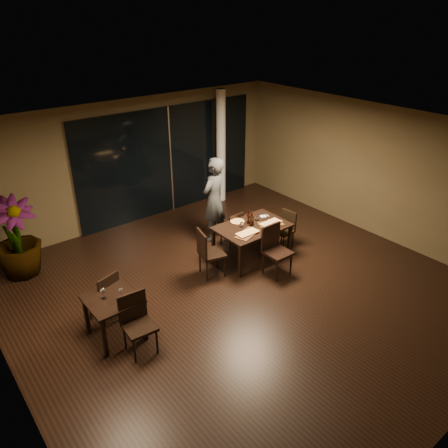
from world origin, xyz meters
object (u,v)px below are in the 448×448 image
chair_main_near (275,247)px  potted_plant (16,238)px  chair_side_far (106,294)px  bottle_c (249,217)px  chair_main_right (285,227)px  chair_main_far (233,228)px  chair_side_near (137,320)px  main_table (252,229)px  side_table (113,305)px  chair_main_left (208,251)px  diner (214,200)px  bottle_b (252,219)px  bottle_a (251,219)px

chair_main_near → potted_plant: potted_plant is taller
chair_side_far → bottle_c: bearing=166.0°
chair_main_right → bottle_c: size_ratio=2.75×
chair_main_near → chair_main_right: bearing=33.0°
chair_main_far → chair_side_near: bearing=25.0°
main_table → side_table: bearing=-171.6°
chair_main_right → potted_plant: size_ratio=0.52×
chair_main_left → diner: 1.61m
chair_main_far → bottle_b: (0.04, -0.57, 0.42)m
bottle_a → bottle_b: (0.03, -0.01, -0.02)m
chair_main_left → bottle_b: bearing=-75.1°
side_table → chair_main_far: (3.37, 1.09, -0.15)m
side_table → diner: bearing=26.9°
chair_main_far → chair_main_near: chair_main_near is taller
side_table → bottle_b: (3.41, 0.52, 0.27)m
chair_main_near → chair_main_right: chair_main_near is taller
chair_main_far → chair_main_left: size_ratio=0.83×
chair_main_right → bottle_a: 1.03m
potted_plant → bottle_b: size_ratio=5.74×
chair_main_near → potted_plant: bearing=142.3°
chair_side_near → bottle_a: 3.40m
bottle_c → main_table: bearing=-94.8°
side_table → chair_main_right: (4.30, 0.39, -0.15)m
chair_side_near → bottle_a: bottle_a is taller
chair_main_left → bottle_c: size_ratio=3.28×
bottle_c → diner: bearing=97.4°
chair_main_near → chair_main_right: 1.13m
side_table → chair_side_far: size_ratio=0.86×
chair_main_far → chair_main_near: (-0.02, -1.31, 0.11)m
side_table → bottle_c: bearing=10.6°
bottle_a → bottle_c: size_ratio=1.07×
chair_main_right → main_table: bearing=-101.7°
side_table → diner: size_ratio=0.41×
chair_main_near → potted_plant: (-4.01, 3.10, 0.23)m
chair_main_near → chair_main_left: 1.33m
bottle_b → chair_side_near: bearing=-163.0°
main_table → potted_plant: (-4.05, 2.38, 0.13)m
potted_plant → bottle_b: 4.70m
bottle_a → bottle_b: size_ratio=1.16×
chair_main_left → bottle_c: (1.17, 0.13, 0.34)m
side_table → chair_main_far: chair_main_far is taller
chair_main_far → chair_side_far: chair_side_far is taller
chair_side_near → potted_plant: size_ratio=0.61×
chair_main_left → diner: diner is taller
diner → chair_side_far: bearing=2.3°
chair_side_near → chair_main_left: bearing=29.2°
chair_main_far → potted_plant: (-4.03, 1.79, 0.34)m
bottle_a → chair_side_near: bearing=-162.8°
chair_side_far → diner: 3.45m
chair_side_near → diner: (3.13, 2.14, 0.43)m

